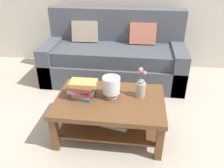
{
  "coord_description": "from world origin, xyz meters",
  "views": [
    {
      "loc": [
        0.28,
        -2.4,
        1.76
      ],
      "look_at": [
        0.0,
        -0.21,
        0.54
      ],
      "focal_mm": 37.1,
      "sensor_mm": 36.0,
      "label": 1
    }
  ],
  "objects_px": {
    "book_stack_main": "(83,89)",
    "coffee_table": "(110,108)",
    "couch": "(114,57)",
    "glass_hurricane_vase": "(111,86)",
    "flower_pitcher": "(141,86)"
  },
  "relations": [
    {
      "from": "glass_hurricane_vase",
      "to": "book_stack_main",
      "type": "bearing_deg",
      "value": -174.13
    },
    {
      "from": "coffee_table",
      "to": "glass_hurricane_vase",
      "type": "height_order",
      "value": "glass_hurricane_vase"
    },
    {
      "from": "couch",
      "to": "flower_pitcher",
      "type": "distance_m",
      "value": 1.32
    },
    {
      "from": "couch",
      "to": "flower_pitcher",
      "type": "bearing_deg",
      "value": -70.73
    },
    {
      "from": "coffee_table",
      "to": "glass_hurricane_vase",
      "type": "relative_size",
      "value": 4.95
    },
    {
      "from": "couch",
      "to": "coffee_table",
      "type": "bearing_deg",
      "value": -84.78
    },
    {
      "from": "glass_hurricane_vase",
      "to": "couch",
      "type": "bearing_deg",
      "value": 95.55
    },
    {
      "from": "book_stack_main",
      "to": "glass_hurricane_vase",
      "type": "height_order",
      "value": "glass_hurricane_vase"
    },
    {
      "from": "couch",
      "to": "glass_hurricane_vase",
      "type": "relative_size",
      "value": 9.22
    },
    {
      "from": "coffee_table",
      "to": "couch",
      "type": "bearing_deg",
      "value": 95.22
    },
    {
      "from": "book_stack_main",
      "to": "coffee_table",
      "type": "bearing_deg",
      "value": -3.82
    },
    {
      "from": "book_stack_main",
      "to": "flower_pitcher",
      "type": "relative_size",
      "value": 0.95
    },
    {
      "from": "flower_pitcher",
      "to": "book_stack_main",
      "type": "bearing_deg",
      "value": -172.13
    },
    {
      "from": "couch",
      "to": "glass_hurricane_vase",
      "type": "height_order",
      "value": "couch"
    },
    {
      "from": "book_stack_main",
      "to": "glass_hurricane_vase",
      "type": "relative_size",
      "value": 1.37
    }
  ]
}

